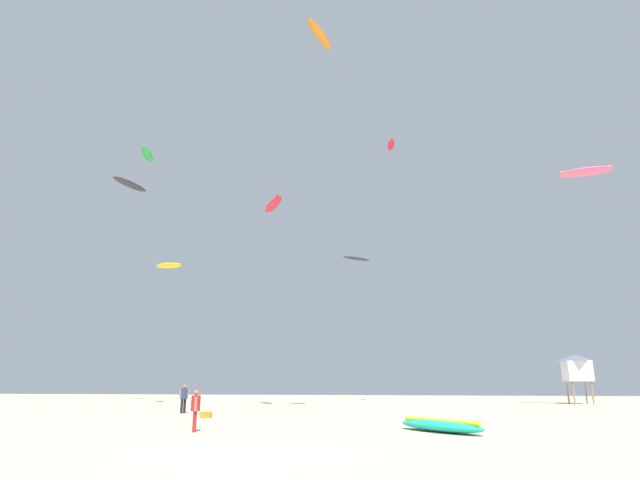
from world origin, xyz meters
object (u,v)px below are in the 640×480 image
kite_aloft_1 (148,155)px  cooler_box (206,415)px  kite_aloft_5 (169,265)px  kite_aloft_6 (320,34)px  kite_aloft_7 (273,205)px  kite_grounded_near (441,426)px  kite_aloft_3 (130,184)px  person_midground (184,396)px  kite_aloft_0 (586,172)px  kite_aloft_4 (356,258)px  kite_aloft_2 (391,145)px  lifeguard_tower (577,367)px  person_foreground (195,407)px

kite_aloft_1 → cooler_box: bearing=-41.4°
kite_aloft_5 → kite_aloft_1: bearing=-77.0°
kite_aloft_6 → kite_aloft_7: kite_aloft_6 is taller
kite_grounded_near → kite_aloft_5: (-23.62, 25.45, 12.83)m
kite_grounded_near → kite_aloft_7: kite_aloft_7 is taller
kite_aloft_3 → kite_aloft_5: bearing=40.6°
kite_aloft_6 → person_midground: bearing=165.8°
kite_aloft_0 → kite_aloft_3: size_ratio=0.93×
cooler_box → kite_aloft_3: size_ratio=0.13×
person_midground → kite_aloft_0: bearing=62.6°
person_midground → kite_aloft_3: bearing=-178.2°
kite_aloft_4 → kite_aloft_7: (-5.40, -15.27, 0.87)m
cooler_box → kite_aloft_2: (10.62, 14.37, 22.22)m
kite_aloft_2 → kite_aloft_4: size_ratio=0.70×
person_midground → lifeguard_tower: (28.74, 16.48, 2.06)m
kite_aloft_1 → kite_aloft_2: (19.89, 6.19, 2.57)m
kite_aloft_4 → person_foreground: bearing=-97.9°
kite_aloft_2 → kite_aloft_5: kite_aloft_2 is taller
kite_aloft_7 → lifeguard_tower: bearing=25.1°
kite_grounded_near → kite_aloft_3: (-27.03, 22.53, 20.57)m
kite_grounded_near → kite_aloft_2: 30.25m
kite_aloft_0 → kite_aloft_2: bearing=170.4°
kite_aloft_2 → kite_aloft_5: size_ratio=0.78×
kite_aloft_7 → person_foreground: bearing=-86.3°
cooler_box → kite_aloft_3: 30.41m
kite_aloft_0 → kite_aloft_5: bearing=168.8°
kite_aloft_5 → kite_aloft_7: bearing=-38.5°
kite_grounded_near → kite_aloft_4: (-5.13, 30.31, 14.09)m
kite_aloft_2 → kite_aloft_3: bearing=175.7°
person_foreground → kite_aloft_0: 34.67m
kite_aloft_4 → kite_aloft_5: 19.16m
lifeguard_tower → kite_aloft_0: 17.01m
kite_grounded_near → lifeguard_tower: 30.17m
kite_aloft_2 → kite_aloft_6: (-4.69, -12.73, 2.35)m
kite_grounded_near → kite_aloft_6: bearing=126.8°
person_midground → kite_aloft_7: 15.61m
kite_aloft_7 → kite_aloft_4: bearing=70.5°
person_midground → kite_aloft_6: 25.43m
lifeguard_tower → kite_aloft_3: 44.92m
kite_aloft_0 → kite_aloft_4: size_ratio=1.32×
kite_grounded_near → cooler_box: 13.32m
kite_aloft_4 → kite_aloft_6: size_ratio=0.85×
kite_aloft_5 → kite_aloft_6: size_ratio=0.76×
kite_aloft_2 → person_midground: bearing=-142.2°
kite_aloft_2 → kite_aloft_5: (-22.45, 4.87, -9.31)m
kite_grounded_near → kite_aloft_0: 28.72m
kite_aloft_7 → kite_grounded_near: bearing=-55.0°
kite_aloft_5 → kite_aloft_2: bearing=-12.2°
lifeguard_tower → kite_aloft_1: kite_aloft_1 is taller
lifeguard_tower → kite_aloft_3: (-41.07, -4.02, 17.75)m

